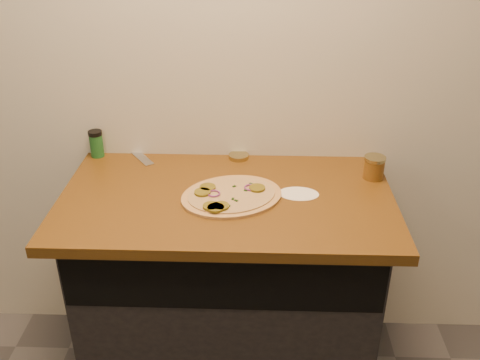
{
  "coord_description": "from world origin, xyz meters",
  "views": [
    {
      "loc": [
        0.11,
        -0.25,
        1.86
      ],
      "look_at": [
        0.05,
        1.44,
        0.95
      ],
      "focal_mm": 40.0,
      "sensor_mm": 36.0,
      "label": 1
    }
  ],
  "objects_px": {
    "chefs_knife": "(133,149)",
    "spice_shaker": "(96,144)",
    "pizza": "(231,196)",
    "salsa_jar": "(374,167)"
  },
  "relations": [
    {
      "from": "chefs_knife",
      "to": "spice_shaker",
      "type": "bearing_deg",
      "value": -156.57
    },
    {
      "from": "chefs_knife",
      "to": "pizza",
      "type": "bearing_deg",
      "value": -41.45
    },
    {
      "from": "salsa_jar",
      "to": "spice_shaker",
      "type": "xyz_separation_m",
      "value": [
        -1.1,
        0.15,
        0.01
      ]
    },
    {
      "from": "pizza",
      "to": "spice_shaker",
      "type": "height_order",
      "value": "spice_shaker"
    },
    {
      "from": "chefs_knife",
      "to": "salsa_jar",
      "type": "bearing_deg",
      "value": -12.2
    },
    {
      "from": "pizza",
      "to": "chefs_knife",
      "type": "relative_size",
      "value": 1.87
    },
    {
      "from": "chefs_knife",
      "to": "spice_shaker",
      "type": "xyz_separation_m",
      "value": [
        -0.13,
        -0.06,
        0.05
      ]
    },
    {
      "from": "pizza",
      "to": "spice_shaker",
      "type": "relative_size",
      "value": 4.2
    },
    {
      "from": "pizza",
      "to": "salsa_jar",
      "type": "xyz_separation_m",
      "value": [
        0.53,
        0.17,
        0.04
      ]
    },
    {
      "from": "pizza",
      "to": "salsa_jar",
      "type": "distance_m",
      "value": 0.56
    }
  ]
}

